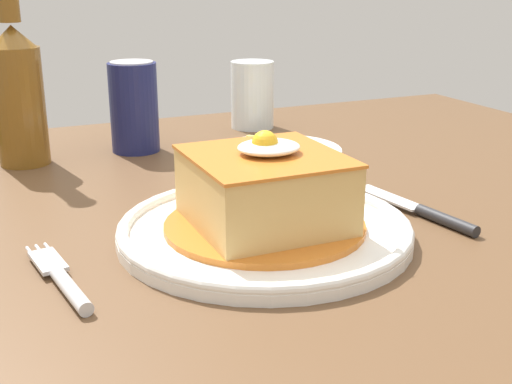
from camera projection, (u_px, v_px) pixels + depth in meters
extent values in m
cube|color=brown|center=(216.00, 243.00, 0.68)|extent=(1.34, 1.01, 0.04)
cylinder|color=brown|center=(413.00, 290.00, 1.39)|extent=(0.07, 0.07, 0.70)
cylinder|color=white|center=(265.00, 233.00, 0.64)|extent=(0.28, 0.28, 0.01)
torus|color=white|center=(265.00, 226.00, 0.63)|extent=(0.28, 0.28, 0.01)
cylinder|color=#C66B23|center=(265.00, 225.00, 0.63)|extent=(0.19, 0.19, 0.01)
cube|color=tan|center=(265.00, 190.00, 0.62)|extent=(0.13, 0.14, 0.06)
cube|color=#C66B23|center=(265.00, 156.00, 0.61)|extent=(0.13, 0.14, 0.00)
ellipsoid|color=white|center=(269.00, 147.00, 0.61)|extent=(0.06, 0.05, 0.01)
sphere|color=yellow|center=(265.00, 144.00, 0.61)|extent=(0.02, 0.02, 0.02)
cylinder|color=silver|center=(71.00, 290.00, 0.52)|extent=(0.02, 0.08, 0.01)
cube|color=silver|center=(48.00, 261.00, 0.57)|extent=(0.03, 0.05, 0.00)
cylinder|color=silver|center=(49.00, 249.00, 0.60)|extent=(0.01, 0.03, 0.00)
cylinder|color=silver|center=(40.00, 251.00, 0.59)|extent=(0.01, 0.03, 0.00)
cylinder|color=silver|center=(31.00, 253.00, 0.59)|extent=(0.01, 0.03, 0.00)
cylinder|color=#262628|center=(446.00, 220.00, 0.67)|extent=(0.02, 0.08, 0.01)
cube|color=silver|center=(389.00, 197.00, 0.73)|extent=(0.03, 0.09, 0.00)
cylinder|color=#191E51|center=(137.00, 107.00, 0.92)|extent=(0.07, 0.07, 0.12)
cylinder|color=silver|center=(134.00, 62.00, 0.91)|extent=(0.06, 0.06, 0.00)
cylinder|color=brown|center=(20.00, 107.00, 0.86)|extent=(0.06, 0.06, 0.15)
cone|color=brown|center=(12.00, 37.00, 0.83)|extent=(0.06, 0.06, 0.03)
cylinder|color=silver|center=(252.00, 109.00, 1.07)|extent=(0.06, 0.06, 0.06)
cylinder|color=silver|center=(252.00, 95.00, 1.06)|extent=(0.07, 0.07, 0.10)
cylinder|color=white|center=(279.00, 152.00, 0.92)|extent=(0.17, 0.17, 0.01)
cube|color=#EAC64C|center=(288.00, 143.00, 0.93)|extent=(0.07, 0.03, 0.01)
cube|color=#EAC64C|center=(271.00, 153.00, 0.88)|extent=(0.05, 0.04, 0.01)
cube|color=#EAC64C|center=(299.00, 151.00, 0.89)|extent=(0.07, 0.01, 0.01)
cube|color=#EAC64C|center=(251.00, 146.00, 0.91)|extent=(0.04, 0.05, 0.01)
cube|color=#EAC64C|center=(285.00, 145.00, 0.92)|extent=(0.05, 0.03, 0.01)
cube|color=#EAC64C|center=(270.00, 145.00, 0.92)|extent=(0.07, 0.01, 0.01)
cube|color=#EAC64C|center=(271.00, 140.00, 0.95)|extent=(0.02, 0.06, 0.01)
cube|color=#EAC64C|center=(276.00, 146.00, 0.91)|extent=(0.05, 0.01, 0.01)
cube|color=#EAC64C|center=(268.00, 141.00, 0.94)|extent=(0.05, 0.06, 0.01)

